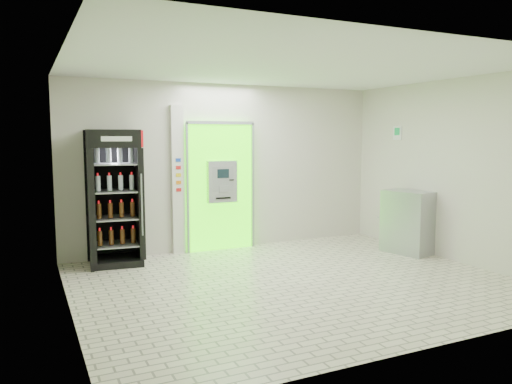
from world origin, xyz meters
TOP-DOWN VIEW (x-y plane):
  - ground at (0.00, 0.00)m, footprint 6.00×6.00m
  - room_shell at (0.00, 0.00)m, footprint 6.00×6.00m
  - atm_assembly at (-0.20, 2.41)m, footprint 1.30×0.24m
  - pillar at (-0.98, 2.45)m, footprint 0.22×0.11m
  - beverage_cooler at (-2.12, 2.14)m, footprint 0.88×0.82m
  - steel_cabinet at (2.71, 0.72)m, footprint 0.75×0.94m
  - exit_sign at (2.99, 1.40)m, footprint 0.02×0.22m

SIDE VIEW (x-z plane):
  - ground at x=0.00m, z-range 0.00..0.00m
  - steel_cabinet at x=2.71m, z-range 0.00..1.11m
  - beverage_cooler at x=-2.12m, z-range -0.04..2.12m
  - atm_assembly at x=-0.20m, z-range 0.01..2.34m
  - pillar at x=-0.98m, z-range 0.00..2.60m
  - room_shell at x=0.00m, z-range -1.16..4.84m
  - exit_sign at x=2.99m, z-range 1.99..2.25m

